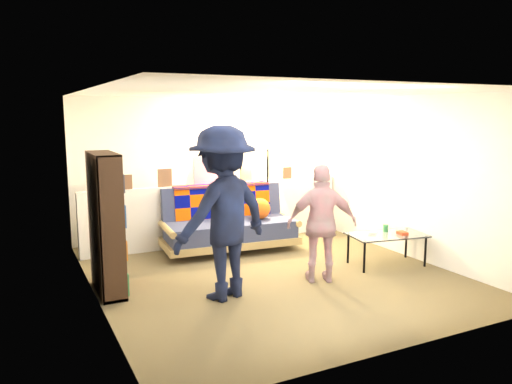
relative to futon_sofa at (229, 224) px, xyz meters
The scene contains 10 objects.
ground 1.37m from the futon_sofa, 89.09° to the right, with size 5.00×5.00×0.00m, color brown.
room_shell 1.51m from the futon_sofa, 88.58° to the right, with size 4.60×5.05×2.45m.
half_wall_ledge 0.50m from the futon_sofa, 87.57° to the left, with size 4.45×0.15×1.00m, color silver.
ledge_decor 0.92m from the futon_sofa, 113.61° to the left, with size 2.97×0.02×0.45m.
futon_sofa is the anchor object (origin of this frame).
bookshelf 2.36m from the futon_sofa, 152.09° to the right, with size 0.28×0.84×1.69m.
coffee_table 2.42m from the futon_sofa, 45.88° to the right, with size 1.15×0.75×0.55m.
floor_lamp 1.11m from the futon_sofa, 17.15° to the left, with size 0.38×0.32×1.63m.
person_left 2.14m from the futon_sofa, 115.30° to the right, with size 1.29×0.74×2.00m, color black.
person_right 1.99m from the futon_sofa, 76.54° to the right, with size 0.88×0.37×1.51m, color pink.
Camera 1 is at (-3.06, -5.74, 2.15)m, focal length 35.00 mm.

